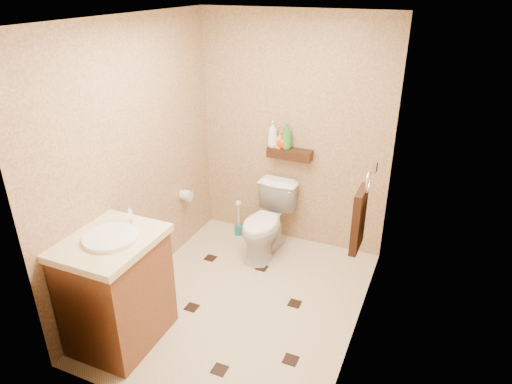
% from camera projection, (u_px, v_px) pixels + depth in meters
% --- Properties ---
extents(ground, '(2.50, 2.50, 0.00)m').
position_uv_depth(ground, '(242.00, 302.00, 4.11)').
color(ground, beige).
rests_on(ground, ground).
extents(wall_back, '(2.00, 0.04, 2.40)m').
position_uv_depth(wall_back, '(293.00, 134.00, 4.63)').
color(wall_back, tan).
rests_on(wall_back, ground).
extents(wall_front, '(2.00, 0.04, 2.40)m').
position_uv_depth(wall_front, '(146.00, 263.00, 2.56)').
color(wall_front, tan).
rests_on(wall_front, ground).
extents(wall_left, '(0.04, 2.50, 2.40)m').
position_uv_depth(wall_left, '(136.00, 162.00, 3.95)').
color(wall_left, tan).
rests_on(wall_left, ground).
extents(wall_right, '(0.04, 2.50, 2.40)m').
position_uv_depth(wall_right, '(368.00, 203.00, 3.23)').
color(wall_right, tan).
rests_on(wall_right, ground).
extents(ceiling, '(2.00, 2.50, 0.02)m').
position_uv_depth(ceiling, '(238.00, 18.00, 3.08)').
color(ceiling, white).
rests_on(ceiling, wall_back).
extents(wall_shelf, '(0.46, 0.14, 0.10)m').
position_uv_depth(wall_shelf, '(290.00, 154.00, 4.64)').
color(wall_shelf, '#36170E').
rests_on(wall_shelf, wall_back).
extents(floor_accents, '(1.34, 1.44, 0.01)m').
position_uv_depth(floor_accents, '(244.00, 306.00, 4.05)').
color(floor_accents, black).
rests_on(floor_accents, ground).
extents(toilet, '(0.45, 0.74, 0.74)m').
position_uv_depth(toilet, '(266.00, 222.00, 4.68)').
color(toilet, white).
rests_on(toilet, ground).
extents(vanity, '(0.63, 0.76, 1.07)m').
position_uv_depth(vanity, '(117.00, 289.00, 3.51)').
color(vanity, brown).
rests_on(vanity, ground).
extents(toilet_brush, '(0.10, 0.10, 0.42)m').
position_uv_depth(toilet_brush, '(239.00, 222.00, 5.12)').
color(toilet_brush, '#1B6D68').
rests_on(toilet_brush, ground).
extents(towel_ring, '(0.12, 0.30, 0.76)m').
position_uv_depth(towel_ring, '(360.00, 217.00, 3.58)').
color(towel_ring, silver).
rests_on(towel_ring, wall_right).
extents(toilet_paper, '(0.12, 0.11, 0.12)m').
position_uv_depth(toilet_paper, '(186.00, 195.00, 4.73)').
color(toilet_paper, silver).
rests_on(toilet_paper, wall_left).
extents(bottle_a, '(0.12, 0.12, 0.27)m').
position_uv_depth(bottle_a, '(273.00, 134.00, 4.63)').
color(bottle_a, white).
rests_on(bottle_a, wall_shelf).
extents(bottle_b, '(0.09, 0.10, 0.17)m').
position_uv_depth(bottle_b, '(280.00, 140.00, 4.62)').
color(bottle_b, gold).
rests_on(bottle_b, wall_shelf).
extents(bottle_c, '(0.16, 0.16, 0.16)m').
position_uv_depth(bottle_c, '(283.00, 140.00, 4.61)').
color(bottle_c, red).
rests_on(bottle_c, wall_shelf).
extents(bottle_d, '(0.10, 0.10, 0.27)m').
position_uv_depth(bottle_d, '(287.00, 136.00, 4.57)').
color(bottle_d, '#2E8A31').
rests_on(bottle_d, wall_shelf).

